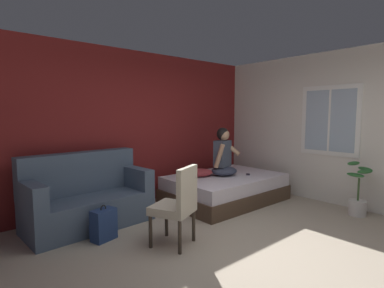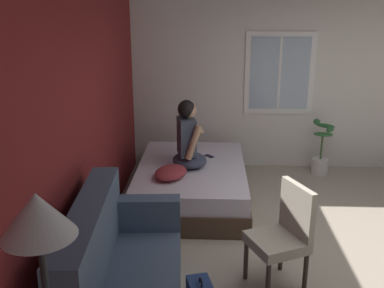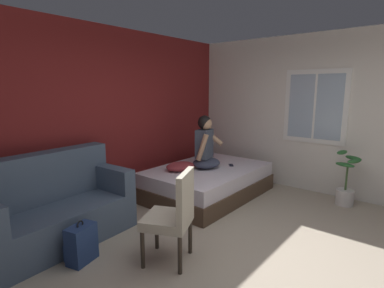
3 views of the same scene
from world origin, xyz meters
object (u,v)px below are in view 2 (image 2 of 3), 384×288
Objects in this scene: bed at (191,183)px; side_chair at (284,233)px; floor_lamp at (41,245)px; potted_plant at (321,155)px; couch at (120,279)px; cell_phone at (209,156)px; throw_pillow at (171,172)px; person_seated at (188,140)px.

side_chair is (-1.83, -0.92, 0.30)m from bed.
floor_lamp reaches higher than potted_plant.
floor_lamp is at bearing 151.83° from potted_plant.
floor_lamp is (-1.80, 1.48, 0.90)m from side_chair.
potted_plant is at bearing -28.17° from floor_lamp.
potted_plant is (3.40, -2.39, -0.09)m from couch.
bed is 2.14× the size of side_chair.
cell_phone is at bearing 110.49° from potted_plant.
bed is 0.58m from throw_pillow.
throw_pillow is at bearing -6.92° from couch.
person_seated is (1.81, 0.96, 0.30)m from side_chair.
couch is at bearing 144.88° from potted_plant.
bed is 4.37× the size of throw_pillow.
couch is 3.64× the size of throw_pillow.
cell_phone is 4.18m from floor_lamp.
cell_phone is at bearing -31.69° from bed.
couch is at bearing 112.26° from side_chair.
side_chair is 2.49m from floor_lamp.
couch is 1.50m from side_chair.
couch is 2.85m from cell_phone.
bed is at bearing 117.59° from potted_plant.
potted_plant is (2.83, -1.00, -0.23)m from side_chair.
person_seated reaches higher than potted_plant.
throw_pillow is at bearing 151.64° from bed.
person_seated is 2.27m from potted_plant.
person_seated is (2.38, -0.43, 0.44)m from couch.
person_seated is 1.82× the size of throw_pillow.
floor_lamp reaches higher than throw_pillow.
side_chair is 3.01m from potted_plant.
couch is 1.78× the size of side_chair.
couch reaches higher than potted_plant.
side_chair is 2.04× the size of throw_pillow.
cell_phone is 1.81m from potted_plant.
floor_lamp reaches higher than side_chair.
person_seated reaches higher than bed.
potted_plant is at bearing -62.64° from person_seated.
bed is at bearing -161.40° from cell_phone.
potted_plant reaches higher than cell_phone.
cell_phone is (2.20, 0.69, -0.05)m from side_chair.
bed is 1.23× the size of floor_lamp.
couch is 1.03× the size of floor_lamp.
potted_plant is at bearing -19.51° from side_chair.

